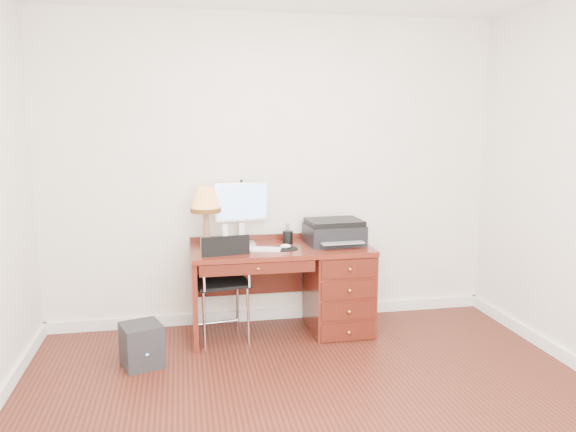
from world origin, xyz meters
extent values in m
plane|color=#38140C|center=(0.00, 0.00, 0.00)|extent=(4.00, 4.00, 0.00)
plane|color=white|center=(0.00, 1.75, 1.35)|extent=(4.00, 0.00, 4.00)
cube|color=white|center=(0.00, 1.74, 0.05)|extent=(4.00, 0.03, 0.10)
cube|color=maroon|center=(0.00, 1.40, 0.73)|extent=(1.50, 0.65, 0.04)
cube|color=maroon|center=(0.50, 1.40, 0.35)|extent=(0.50, 0.61, 0.71)
cube|color=maroon|center=(-0.73, 1.40, 0.35)|extent=(0.04, 0.61, 0.71)
cube|color=#4D180F|center=(-0.24, 1.69, 0.46)|extent=(0.96, 0.03, 0.39)
cube|color=#4D180F|center=(-0.24, 1.09, 0.66)|extent=(0.91, 0.03, 0.09)
sphere|color=#BF8C3F|center=(0.50, 1.06, 0.35)|extent=(0.03, 0.03, 0.03)
cube|color=silver|center=(-0.30, 1.59, 0.76)|extent=(0.22, 0.17, 0.01)
cube|color=silver|center=(-0.30, 1.63, 0.85)|extent=(0.05, 0.03, 0.17)
cube|color=silver|center=(-0.30, 1.62, 1.11)|extent=(0.46, 0.08, 0.33)
cube|color=#4C8CF2|center=(-0.30, 1.59, 1.11)|extent=(0.42, 0.04, 0.29)
cube|color=white|center=(-0.22, 1.34, 0.76)|extent=(0.42, 0.23, 0.02)
cylinder|color=black|center=(0.02, 1.33, 0.75)|extent=(0.20, 0.20, 0.01)
ellipsoid|color=white|center=(0.02, 1.33, 0.77)|extent=(0.09, 0.06, 0.04)
cube|color=black|center=(0.47, 1.45, 0.83)|extent=(0.50, 0.40, 0.17)
cube|color=black|center=(0.47, 1.45, 0.94)|extent=(0.47, 0.37, 0.04)
cylinder|color=black|center=(-0.61, 1.48, 0.76)|extent=(0.10, 0.10, 0.02)
cone|color=#8B6241|center=(-0.61, 1.48, 0.92)|extent=(0.07, 0.07, 0.30)
cone|color=#DF8E46|center=(-0.61, 1.48, 1.17)|extent=(0.25, 0.25, 0.19)
cylinder|color=#593814|center=(-0.61, 1.48, 1.07)|extent=(0.25, 0.25, 0.04)
cube|color=white|center=(-0.46, 1.51, 0.77)|extent=(0.10, 0.10, 0.04)
cube|color=white|center=(-0.46, 1.51, 0.86)|extent=(0.05, 0.07, 0.15)
cylinder|color=black|center=(0.08, 1.53, 0.81)|extent=(0.09, 0.09, 0.11)
cube|color=black|center=(-0.51, 1.39, 0.48)|extent=(0.48, 0.48, 0.03)
cube|color=black|center=(-0.51, 1.19, 0.78)|extent=(0.38, 0.08, 0.26)
cylinder|color=silver|center=(-0.69, 1.57, 0.24)|extent=(0.02, 0.02, 0.48)
cylinder|color=silver|center=(-0.33, 1.57, 0.24)|extent=(0.02, 0.02, 0.48)
cylinder|color=silver|center=(-0.69, 1.21, 0.24)|extent=(0.02, 0.02, 0.48)
cylinder|color=silver|center=(-0.33, 1.21, 0.24)|extent=(0.02, 0.02, 0.48)
cylinder|color=silver|center=(-0.69, 1.19, 0.69)|extent=(0.02, 0.02, 0.43)
cylinder|color=silver|center=(-0.33, 1.19, 0.69)|extent=(0.02, 0.02, 0.43)
cube|color=black|center=(-1.13, 0.94, 0.16)|extent=(0.35, 0.35, 0.32)
camera|label=1|loc=(-0.81, -3.12, 1.80)|focal=35.00mm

